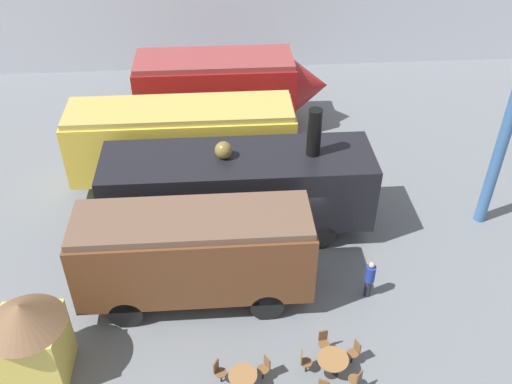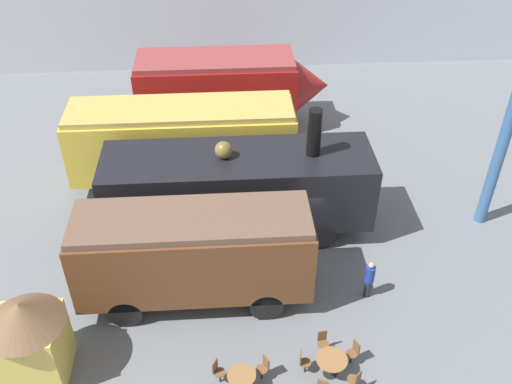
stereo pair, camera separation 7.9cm
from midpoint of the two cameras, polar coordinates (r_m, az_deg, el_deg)
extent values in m
plane|color=slate|center=(22.23, 2.97, -4.74)|extent=(80.00, 80.00, 0.00)
cube|color=maroon|center=(28.19, -3.94, 10.29)|extent=(7.58, 2.85, 2.79)
cone|color=maroon|center=(28.53, 5.58, 10.54)|extent=(1.70, 2.65, 2.65)
cube|color=brown|center=(27.54, -4.07, 13.10)|extent=(7.42, 2.62, 0.24)
cylinder|color=black|center=(27.82, 0.94, 6.30)|extent=(1.13, 0.12, 1.13)
cylinder|color=black|center=(30.19, 0.53, 8.96)|extent=(1.13, 0.12, 1.13)
cylinder|color=black|center=(27.86, -8.47, 5.92)|extent=(1.13, 0.12, 1.13)
cylinder|color=black|center=(30.23, -8.20, 8.60)|extent=(1.13, 0.12, 1.13)
cube|color=gold|center=(24.24, -7.26, 5.10)|extent=(9.35, 2.57, 2.74)
cube|color=tan|center=(23.49, -7.54, 8.19)|extent=(9.16, 2.36, 0.24)
cylinder|color=black|center=(24.06, -0.41, 0.73)|extent=(1.09, 0.12, 1.09)
cylinder|color=black|center=(26.07, -0.73, 3.92)|extent=(1.09, 0.12, 1.09)
cylinder|color=black|center=(24.45, -13.65, 0.20)|extent=(1.09, 0.12, 1.09)
cylinder|color=black|center=(26.43, -12.99, 3.38)|extent=(1.09, 0.12, 1.09)
cube|color=black|center=(21.39, -1.68, 0.60)|extent=(9.97, 2.86, 2.65)
cylinder|color=black|center=(20.40, 5.96, 5.94)|extent=(0.51, 0.51, 1.80)
sphere|color=brown|center=(20.46, -3.16, 4.21)|extent=(0.64, 0.64, 0.64)
cylinder|color=black|center=(21.56, 6.54, -4.47)|extent=(1.18, 0.12, 1.18)
cylinder|color=black|center=(23.64, 5.50, -0.07)|extent=(1.18, 0.12, 1.18)
cylinder|color=black|center=(21.42, -9.50, -5.14)|extent=(1.18, 0.12, 1.18)
cylinder|color=black|center=(23.52, -9.06, -0.65)|extent=(1.18, 0.12, 1.18)
cube|color=brown|center=(18.77, -6.09, -6.10)|extent=(7.64, 2.45, 2.62)
cube|color=brown|center=(17.83, -6.38, -2.75)|extent=(7.49, 2.26, 0.24)
cylinder|color=black|center=(19.03, 1.18, -11.47)|extent=(1.10, 0.12, 1.10)
cylinder|color=black|center=(20.64, 0.64, -6.62)|extent=(1.10, 0.12, 1.10)
cylinder|color=black|center=(19.29, -12.83, -11.86)|extent=(1.10, 0.12, 1.10)
cylinder|color=black|center=(20.88, -12.10, -7.04)|extent=(1.10, 0.12, 1.10)
cylinder|color=black|center=(18.27, 7.55, -17.53)|extent=(0.44, 0.44, 0.02)
cylinder|color=black|center=(18.00, 7.64, -16.91)|extent=(0.08, 0.08, 0.65)
cylinder|color=olive|center=(17.72, 7.74, -16.26)|extent=(0.94, 0.94, 0.03)
cylinder|color=black|center=(17.51, -1.30, -18.53)|extent=(0.08, 0.08, 0.70)
cylinder|color=olive|center=(17.21, -1.32, -17.85)|extent=(0.84, 0.84, 0.03)
cylinder|color=black|center=(18.43, 9.60, -16.08)|extent=(0.06, 0.06, 0.42)
cylinder|color=brown|center=(18.26, 9.68, -15.66)|extent=(0.36, 0.36, 0.03)
cube|color=brown|center=(18.15, 10.14, -15.01)|extent=(0.17, 0.27, 0.42)
cylinder|color=black|center=(18.53, 6.81, -15.29)|extent=(0.06, 0.06, 0.42)
cylinder|color=brown|center=(18.36, 6.87, -14.87)|extent=(0.36, 0.36, 0.03)
cube|color=brown|center=(18.27, 6.77, -14.06)|extent=(0.29, 0.08, 0.42)
cylinder|color=black|center=(18.07, 5.05, -17.06)|extent=(0.06, 0.06, 0.42)
cylinder|color=brown|center=(17.89, 5.09, -16.64)|extent=(0.36, 0.36, 0.03)
cube|color=brown|center=(17.70, 4.62, -16.18)|extent=(0.09, 0.29, 0.42)
cylinder|color=black|center=(17.90, 9.73, -18.40)|extent=(0.06, 0.06, 0.42)
cylinder|color=brown|center=(17.72, 9.81, -17.99)|extent=(0.36, 0.36, 0.03)
cube|color=brown|center=(17.50, 10.32, -17.81)|extent=(0.23, 0.23, 0.42)
cylinder|color=black|center=(17.87, 0.72, -17.73)|extent=(0.06, 0.06, 0.42)
cylinder|color=brown|center=(17.69, 0.72, -17.31)|extent=(0.36, 0.36, 0.03)
cube|color=brown|center=(17.56, 1.15, -16.65)|extent=(0.18, 0.27, 0.42)
cylinder|color=black|center=(17.84, -3.48, -17.99)|extent=(0.06, 0.06, 0.42)
cylinder|color=brown|center=(17.65, -3.51, -17.57)|extent=(0.36, 0.36, 0.03)
cube|color=brown|center=(17.52, -4.00, -16.96)|extent=(0.17, 0.27, 0.42)
cylinder|color=#262633|center=(20.25, 11.20, -9.40)|extent=(0.24, 0.24, 0.71)
cylinder|color=navy|center=(19.77, 11.43, -8.06)|extent=(0.34, 0.34, 0.63)
sphere|color=tan|center=(19.48, 11.58, -7.19)|extent=(0.21, 0.21, 0.21)
cube|color=#DBC151|center=(18.48, -21.24, -14.36)|extent=(1.80, 1.80, 2.20)
cone|color=brown|center=(17.39, -22.34, -11.22)|extent=(2.34, 2.34, 0.80)
cylinder|color=#386093|center=(22.67, 23.76, 5.24)|extent=(0.44, 0.44, 8.00)
camera|label=1|loc=(0.04, -89.90, 0.08)|focal=40.00mm
camera|label=2|loc=(0.04, 90.10, -0.08)|focal=40.00mm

